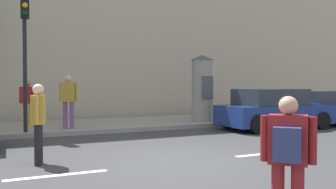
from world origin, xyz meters
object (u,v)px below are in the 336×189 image
object	(u,v)px
traffic_light	(25,40)
poster_column	(202,88)
pedestrian_with_bag	(38,118)
parked_car_blue	(331,108)
pedestrian_in_light_jacket	(288,153)
pedestrian_with_backpack	(27,100)
parked_car_red	(273,110)
pedestrian_tallest	(69,96)

from	to	relation	value
traffic_light	poster_column	world-z (taller)	traffic_light
pedestrian_with_bag	parked_car_blue	xyz separation A→B (m)	(11.42, 2.62, -0.28)
pedestrian_in_light_jacket	pedestrian_with_bag	bearing A→B (deg)	113.70
pedestrian_with_backpack	parked_car_red	bearing A→B (deg)	-21.45
poster_column	pedestrian_in_light_jacket	xyz separation A→B (m)	(-4.68, -9.66, -0.62)
pedestrian_with_bag	parked_car_blue	bearing A→B (deg)	12.94
poster_column	parked_car_blue	bearing A→B (deg)	-26.18
pedestrian_with_backpack	parked_car_red	xyz separation A→B (m)	(8.18, -3.21, -0.39)
pedestrian_with_backpack	parked_car_red	distance (m)	8.80
pedestrian_tallest	parked_car_blue	distance (m)	10.21
parked_car_red	pedestrian_with_bag	bearing A→B (deg)	-162.88
pedestrian_tallest	parked_car_red	xyz separation A→B (m)	(6.97, -2.08, -0.53)
pedestrian_in_light_jacket	pedestrian_with_backpack	size ratio (longest dim) A/B	0.92
pedestrian_in_light_jacket	pedestrian_tallest	xyz separation A→B (m)	(-0.65, 9.42, 0.35)
traffic_light	pedestrian_tallest	world-z (taller)	traffic_light
parked_car_red	traffic_light	bearing A→B (deg)	169.25
poster_column	pedestrian_with_bag	world-z (taller)	poster_column
pedestrian_with_bag	pedestrian_with_backpack	xyz separation A→B (m)	(0.22, 5.80, 0.14)
pedestrian_in_light_jacket	parked_car_red	distance (m)	9.68
pedestrian_tallest	parked_car_blue	world-z (taller)	pedestrian_tallest
pedestrian_tallest	pedestrian_in_light_jacket	bearing A→B (deg)	-86.04
pedestrian_with_bag	poster_column	bearing A→B (deg)	35.97
traffic_light	parked_car_blue	bearing A→B (deg)	-7.76
traffic_light	poster_column	distance (m)	6.92
pedestrian_in_light_jacket	parked_car_blue	xyz separation A→B (m)	(9.33, 7.37, -0.21)
pedestrian_with_bag	pedestrian_in_light_jacket	distance (m)	5.19
pedestrian_in_light_jacket	poster_column	bearing A→B (deg)	64.15
parked_car_blue	pedestrian_in_light_jacket	bearing A→B (deg)	-141.69
pedestrian_with_bag	pedestrian_in_light_jacket	bearing A→B (deg)	-66.30
pedestrian_with_bag	pedestrian_tallest	bearing A→B (deg)	72.93
pedestrian_in_light_jacket	traffic_light	bearing A→B (deg)	102.85
traffic_light	parked_car_red	bearing A→B (deg)	-10.75
traffic_light	parked_car_blue	xyz separation A→B (m)	(11.37, -1.55, -2.33)
pedestrian_tallest	pedestrian_with_bag	bearing A→B (deg)	-107.07
pedestrian_in_light_jacket	pedestrian_with_backpack	world-z (taller)	pedestrian_with_backpack
pedestrian_with_bag	parked_car_red	distance (m)	8.80
poster_column	pedestrian_with_bag	size ratio (longest dim) A/B	1.63
pedestrian_with_backpack	pedestrian_tallest	bearing A→B (deg)	-43.17
traffic_light	pedestrian_with_backpack	distance (m)	2.51
poster_column	parked_car_red	distance (m)	2.95
poster_column	parked_car_blue	xyz separation A→B (m)	(4.65, -2.29, -0.83)
traffic_light	pedestrian_with_backpack	world-z (taller)	traffic_light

